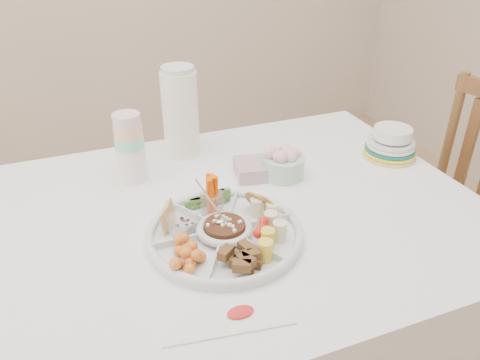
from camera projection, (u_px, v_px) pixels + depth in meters
name	position (u px, v px, depth m)	size (l,w,h in m)	color
dining_table	(210.00, 317.00, 1.44)	(1.52, 1.02, 0.76)	white
chair	(449.00, 230.00, 1.64)	(0.41, 0.41, 0.99)	brown
party_tray	(225.00, 231.00, 1.15)	(0.38, 0.38, 0.04)	silver
bean_dip	(225.00, 229.00, 1.15)	(0.10, 0.10, 0.04)	#572C22
tortillas	(257.00, 202.00, 1.23)	(0.09, 0.09, 0.05)	#A8693A
carrot_cucumber	(208.00, 191.00, 1.23)	(0.12, 0.12, 0.11)	#FE5A00
pita_raisins	(173.00, 219.00, 1.16)	(0.11, 0.11, 0.06)	tan
cherries	(187.00, 253.00, 1.06)	(0.12, 0.12, 0.05)	orange
granola_chunks	(243.00, 259.00, 1.04)	(0.11, 0.11, 0.05)	#3D2F17
banana_tomato	(278.00, 224.00, 1.11)	(0.11, 0.11, 0.09)	#F5EA98
cup_stack	(129.00, 143.00, 1.36)	(0.09, 0.09, 0.24)	#A6C5A1
thermos	(180.00, 111.00, 1.50)	(0.12, 0.12, 0.30)	white
flower_bowl	(283.00, 161.00, 1.41)	(0.13, 0.13, 0.10)	#B1D1BD
napkin_stack	(258.00, 169.00, 1.43)	(0.13, 0.12, 0.04)	#B5949C
plate_stack	(391.00, 141.00, 1.52)	(0.17, 0.17, 0.11)	gold
placemat	(226.00, 318.00, 0.93)	(0.27, 0.09, 0.01)	white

